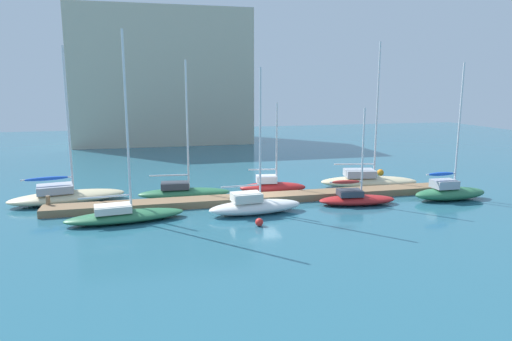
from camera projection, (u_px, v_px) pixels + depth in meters
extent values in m
plane|color=#286075|center=(262.00, 202.00, 34.21)|extent=(120.00, 120.00, 0.00)
cube|color=#846647|center=(262.00, 198.00, 34.16)|extent=(30.70, 1.79, 0.52)
cylinder|color=#846647|center=(48.00, 204.00, 31.32)|extent=(0.28, 0.28, 1.14)
cylinder|color=#846647|center=(444.00, 186.00, 36.88)|extent=(0.28, 0.28, 1.14)
ellipsoid|color=beige|center=(68.00, 197.00, 33.81)|extent=(8.51, 4.17, 0.86)
cube|color=#9EA3AD|center=(55.00, 189.00, 33.35)|extent=(2.75, 2.33, 0.56)
cylinder|color=silver|center=(68.00, 120.00, 32.93)|extent=(0.15, 0.15, 10.44)
cylinder|color=silver|center=(47.00, 179.00, 33.01)|extent=(3.39, 0.73, 0.12)
ellipsoid|color=blue|center=(47.00, 179.00, 33.01)|extent=(3.10, 0.91, 0.28)
ellipsoid|color=#2D7047|center=(126.00, 216.00, 29.18)|extent=(7.63, 2.99, 0.69)
cube|color=silver|center=(113.00, 209.00, 28.81)|extent=(2.39, 1.74, 0.45)
cylinder|color=silver|center=(127.00, 123.00, 28.20)|extent=(0.14, 0.14, 11.18)
cylinder|color=silver|center=(105.00, 197.00, 28.51)|extent=(3.11, 0.49, 0.12)
ellipsoid|color=#2D7047|center=(184.00, 193.00, 35.18)|extent=(7.09, 2.34, 0.77)
cube|color=#333842|center=(175.00, 185.00, 34.94)|extent=(2.18, 1.43, 0.50)
cylinder|color=silver|center=(187.00, 126.00, 34.27)|extent=(0.14, 0.14, 9.62)
cylinder|color=silver|center=(169.00, 175.00, 34.73)|extent=(2.93, 0.33, 0.11)
ellipsoid|color=white|center=(256.00, 207.00, 30.98)|extent=(6.58, 2.51, 0.90)
cube|color=silver|center=(246.00, 197.00, 30.64)|extent=(2.04, 1.56, 0.59)
cylinder|color=silver|center=(260.00, 135.00, 30.18)|extent=(0.14, 0.14, 8.81)
cylinder|color=silver|center=(241.00, 186.00, 30.38)|extent=(2.71, 0.32, 0.11)
ellipsoid|color=#B21E1E|center=(273.00, 188.00, 36.83)|extent=(5.52, 2.41, 0.88)
cube|color=silver|center=(266.00, 179.00, 36.64)|extent=(1.75, 1.40, 0.57)
cylinder|color=silver|center=(277.00, 143.00, 36.18)|extent=(0.13, 0.13, 6.36)
cylinder|color=silver|center=(262.00, 169.00, 36.46)|extent=(2.23, 0.41, 0.11)
ellipsoid|color=#B21E1E|center=(357.00, 200.00, 33.33)|extent=(5.83, 2.52, 0.67)
cube|color=#333842|center=(350.00, 193.00, 33.15)|extent=(1.84, 1.50, 0.44)
cylinder|color=silver|center=(363.00, 152.00, 32.71)|extent=(0.13, 0.13, 6.33)
cylinder|color=silver|center=(346.00, 182.00, 32.96)|extent=(2.37, 0.38, 0.11)
ellipsoid|color=#B72D28|center=(346.00, 182.00, 32.96)|extent=(2.16, 0.61, 0.28)
ellipsoid|color=beige|center=(369.00, 182.00, 38.97)|extent=(8.57, 4.18, 0.92)
cube|color=#9EA3AD|center=(360.00, 173.00, 38.80)|extent=(2.78, 2.28, 0.60)
cylinder|color=silver|center=(377.00, 111.00, 37.87)|extent=(0.15, 0.15, 11.12)
cylinder|color=silver|center=(354.00, 164.00, 38.63)|extent=(3.41, 0.80, 0.12)
ellipsoid|color=#2D7047|center=(450.00, 194.00, 34.69)|extent=(5.82, 2.02, 0.94)
cube|color=#9EA3AD|center=(444.00, 184.00, 34.41)|extent=(1.76, 1.38, 0.61)
cylinder|color=silver|center=(459.00, 126.00, 33.81)|extent=(0.13, 0.13, 9.24)
cylinder|color=silver|center=(441.00, 174.00, 34.19)|extent=(2.44, 0.14, 0.11)
ellipsoid|color=blue|center=(441.00, 174.00, 34.19)|extent=(2.20, 0.39, 0.28)
sphere|color=red|center=(259.00, 222.00, 28.26)|extent=(0.50, 0.50, 0.50)
sphere|color=orange|center=(380.00, 173.00, 43.73)|extent=(0.65, 0.65, 0.65)
cube|color=#BCB299|center=(163.00, 78.00, 68.14)|extent=(25.15, 12.03, 19.13)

